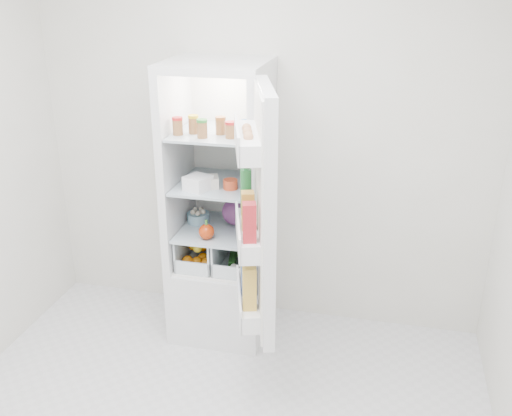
% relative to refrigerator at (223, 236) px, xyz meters
% --- Properties ---
extents(room_walls, '(3.02, 3.02, 2.61)m').
position_rel_refrigerator_xyz_m(room_walls, '(0.20, -1.25, 0.93)').
color(room_walls, beige).
rests_on(room_walls, ground).
extents(refrigerator, '(0.60, 0.60, 1.80)m').
position_rel_refrigerator_xyz_m(refrigerator, '(0.00, 0.00, 0.00)').
color(refrigerator, silver).
rests_on(refrigerator, ground).
extents(shelf_low, '(0.49, 0.53, 0.01)m').
position_rel_refrigerator_xyz_m(shelf_low, '(-0.00, -0.06, 0.07)').
color(shelf_low, '#A6B7C3').
rests_on(shelf_low, refrigerator).
extents(shelf_mid, '(0.49, 0.53, 0.02)m').
position_rel_refrigerator_xyz_m(shelf_mid, '(-0.00, -0.06, 0.38)').
color(shelf_mid, '#A6B7C3').
rests_on(shelf_mid, refrigerator).
extents(shelf_top, '(0.49, 0.53, 0.02)m').
position_rel_refrigerator_xyz_m(shelf_top, '(-0.00, -0.06, 0.71)').
color(shelf_top, '#A6B7C3').
rests_on(shelf_top, refrigerator).
extents(crisper_left, '(0.23, 0.46, 0.22)m').
position_rel_refrigerator_xyz_m(crisper_left, '(-0.12, -0.06, -0.06)').
color(crisper_left, silver).
rests_on(crisper_left, refrigerator).
extents(crisper_right, '(0.23, 0.46, 0.22)m').
position_rel_refrigerator_xyz_m(crisper_right, '(0.12, -0.06, -0.06)').
color(crisper_right, silver).
rests_on(crisper_right, refrigerator).
extents(condiment_jars, '(0.46, 0.16, 0.08)m').
position_rel_refrigerator_xyz_m(condiment_jars, '(-0.00, -0.17, 0.76)').
color(condiment_jars, '#B21919').
rests_on(condiment_jars, shelf_top).
extents(squeeze_bottle, '(0.07, 0.07, 0.20)m').
position_rel_refrigerator_xyz_m(squeeze_bottle, '(0.21, 0.11, 0.82)').
color(squeeze_bottle, white).
rests_on(squeeze_bottle, shelf_top).
extents(tub_white, '(0.18, 0.18, 0.09)m').
position_rel_refrigerator_xyz_m(tub_white, '(-0.09, -0.21, 0.44)').
color(tub_white, white).
rests_on(tub_white, shelf_mid).
extents(tub_cream, '(0.15, 0.15, 0.07)m').
position_rel_refrigerator_xyz_m(tub_cream, '(-0.04, -0.15, 0.43)').
color(tub_cream, beige).
rests_on(tub_cream, shelf_mid).
extents(tin_red, '(0.12, 0.12, 0.06)m').
position_rel_refrigerator_xyz_m(tin_red, '(0.10, -0.15, 0.42)').
color(tin_red, '#C53E1D').
rests_on(tin_red, shelf_mid).
extents(tub_green, '(0.10, 0.14, 0.08)m').
position_rel_refrigerator_xyz_m(tub_green, '(0.17, 0.13, 0.43)').
color(tub_green, '#397E4D').
rests_on(tub_green, shelf_mid).
extents(red_cabbage, '(0.18, 0.18, 0.18)m').
position_rel_refrigerator_xyz_m(red_cabbage, '(0.08, 0.02, 0.17)').
color(red_cabbage, '#5E205D').
rests_on(red_cabbage, shelf_low).
extents(bell_pepper, '(0.10, 0.10, 0.10)m').
position_rel_refrigerator_xyz_m(bell_pepper, '(-0.03, -0.23, 0.13)').
color(bell_pepper, '#B4300B').
rests_on(bell_pepper, shelf_low).
extents(mushroom_bowl, '(0.19, 0.19, 0.07)m').
position_rel_refrigerator_xyz_m(mushroom_bowl, '(-0.17, -0.01, 0.12)').
color(mushroom_bowl, '#80ABBF').
rests_on(mushroom_bowl, shelf_low).
extents(citrus_pile, '(0.20, 0.31, 0.16)m').
position_rel_refrigerator_xyz_m(citrus_pile, '(-0.12, -0.09, -0.08)').
color(citrus_pile, orange).
rests_on(citrus_pile, refrigerator).
extents(veg_pile, '(0.16, 0.30, 0.10)m').
position_rel_refrigerator_xyz_m(veg_pile, '(0.13, -0.06, -0.10)').
color(veg_pile, '#184717').
rests_on(veg_pile, refrigerator).
extents(fridge_door, '(0.32, 0.59, 1.30)m').
position_rel_refrigerator_xyz_m(fridge_door, '(0.39, -0.62, 0.43)').
color(fridge_door, silver).
rests_on(fridge_door, refrigerator).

